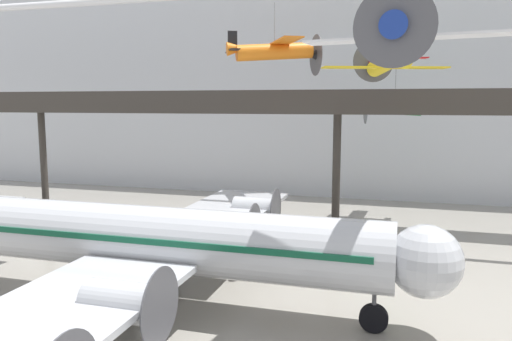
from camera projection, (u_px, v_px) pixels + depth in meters
hangar_back_wall at (352, 90)px, 54.06m from camera, size 140.00×3.00×23.38m
mezzanine_walkway at (336, 111)px, 41.64m from camera, size 110.00×3.20×11.36m
airliner_silver_main at (138, 239)px, 25.34m from camera, size 31.39×35.32×9.72m
suspended_plane_green_biplane at (394, 109)px, 43.99m from camera, size 5.59×6.86×9.71m
suspended_plane_yellow_lowwing at (387, 62)px, 31.23m from camera, size 7.95×6.78×6.56m
suspended_plane_orange_highwing at (274, 51)px, 40.38m from camera, size 8.06×9.10×5.74m
suspended_plane_white_twin at (407, 31)px, 19.68m from camera, size 8.12×6.66×6.80m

